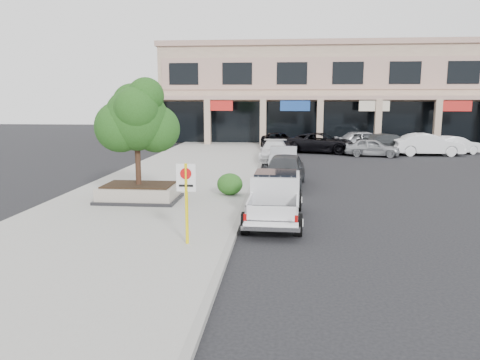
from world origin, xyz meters
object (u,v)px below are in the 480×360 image
at_px(planter, 139,193).
at_px(lot_car_b, 428,144).
at_px(planter_tree, 141,119).
at_px(curb_car_d, 278,142).
at_px(lot_car_d, 321,143).
at_px(curb_car_b, 283,159).
at_px(lot_car_f, 454,145).
at_px(no_parking_sign, 186,192).
at_px(curb_car_a, 284,170).
at_px(lot_car_a, 372,147).
at_px(lot_car_e, 365,141).
at_px(curb_car_c, 274,151).
at_px(pickup_truck, 274,199).
at_px(lot_car_c, 390,144).

distance_m(planter, lot_car_b, 24.52).
distance_m(planter_tree, curb_car_d, 20.66).
distance_m(curb_car_d, lot_car_d, 3.51).
bearing_deg(curb_car_d, curb_car_b, -95.32).
height_order(planter, lot_car_f, lot_car_f).
distance_m(curb_car_b, curb_car_d, 10.95).
bearing_deg(no_parking_sign, curb_car_a, 74.68).
distance_m(no_parking_sign, lot_car_a, 24.34).
relative_size(no_parking_sign, lot_car_e, 0.47).
height_order(curb_car_c, lot_car_d, lot_car_d).
bearing_deg(no_parking_sign, planter, 119.87).
bearing_deg(lot_car_a, pickup_truck, 171.75).
bearing_deg(curb_car_c, planter_tree, -109.66).
height_order(planter_tree, curb_car_c, planter_tree).
height_order(lot_car_d, lot_car_f, lot_car_d).
bearing_deg(lot_car_a, lot_car_b, -65.64).
xyz_separation_m(curb_car_a, lot_car_a, (6.43, 12.61, -0.12)).
bearing_deg(lot_car_e, lot_car_a, 168.12).
xyz_separation_m(no_parking_sign, curb_car_c, (2.01, 19.13, -0.94)).
height_order(planter, curb_car_a, curb_car_a).
bearing_deg(lot_car_f, no_parking_sign, 127.85).
distance_m(curb_car_a, curb_car_d, 15.49).
height_order(planter_tree, curb_car_d, planter_tree).
distance_m(curb_car_d, lot_car_f, 13.51).
distance_m(lot_car_a, lot_car_b, 4.37).
bearing_deg(lot_car_c, curb_car_c, 101.59).
relative_size(planter_tree, lot_car_d, 0.71).
height_order(no_parking_sign, curb_car_b, no_parking_sign).
height_order(planter, lot_car_b, lot_car_b).
bearing_deg(lot_car_e, curb_car_b, 140.04).
height_order(curb_car_a, lot_car_d, curb_car_a).
bearing_deg(no_parking_sign, lot_car_a, 67.91).
bearing_deg(planter_tree, lot_car_d, 65.74).
bearing_deg(curb_car_d, pickup_truck, -97.25).
distance_m(planter_tree, curb_car_b, 10.86).
bearing_deg(curb_car_c, lot_car_c, 32.04).
relative_size(curb_car_c, lot_car_a, 1.21).
relative_size(planter_tree, curb_car_a, 0.86).
distance_m(curb_car_a, curb_car_c, 9.24).
relative_size(planter, lot_car_e, 0.65).
distance_m(planter, lot_car_c, 23.66).
xyz_separation_m(curb_car_d, lot_car_a, (6.98, -2.87, -0.07)).
xyz_separation_m(curb_car_c, lot_car_b, (11.39, 4.41, 0.14)).
height_order(curb_car_c, lot_car_a, curb_car_c).
bearing_deg(planter, curb_car_a, 37.66).
bearing_deg(lot_car_d, no_parking_sign, -176.76).
height_order(curb_car_b, lot_car_d, lot_car_d).
bearing_deg(curb_car_a, lot_car_c, 65.94).
distance_m(curb_car_c, lot_car_f, 14.68).
distance_m(no_parking_sign, pickup_truck, 4.12).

